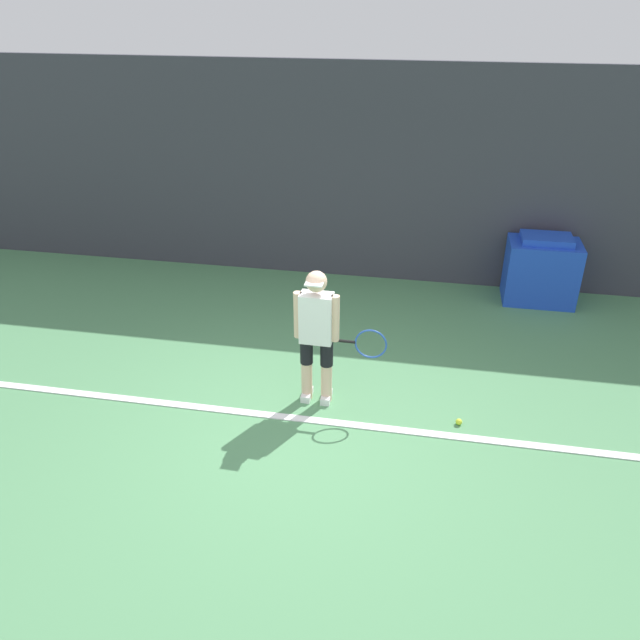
# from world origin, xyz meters

# --- Properties ---
(ground_plane) EXTENTS (24.00, 24.00, 0.00)m
(ground_plane) POSITION_xyz_m (0.00, 0.00, 0.00)
(ground_plane) COLOR #518C5B
(back_wall) EXTENTS (24.00, 0.10, 3.17)m
(back_wall) POSITION_xyz_m (0.00, 4.03, 1.59)
(back_wall) COLOR #383842
(back_wall) RESTS_ON ground_plane
(court_baseline) EXTENTS (21.60, 0.10, 0.01)m
(court_baseline) POSITION_xyz_m (0.00, 0.19, 0.01)
(court_baseline) COLOR white
(court_baseline) RESTS_ON ground_plane
(tennis_player) EXTENTS (0.99, 0.28, 1.54)m
(tennis_player) POSITION_xyz_m (0.09, 0.59, 0.85)
(tennis_player) COLOR beige
(tennis_player) RESTS_ON ground_plane
(tennis_ball) EXTENTS (0.07, 0.07, 0.07)m
(tennis_ball) POSITION_xyz_m (1.62, 0.41, 0.03)
(tennis_ball) COLOR #D1E533
(tennis_ball) RESTS_ON ground_plane
(covered_chair) EXTENTS (0.98, 0.65, 0.99)m
(covered_chair) POSITION_xyz_m (2.75, 3.61, 0.47)
(covered_chair) COLOR blue
(covered_chair) RESTS_ON ground_plane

